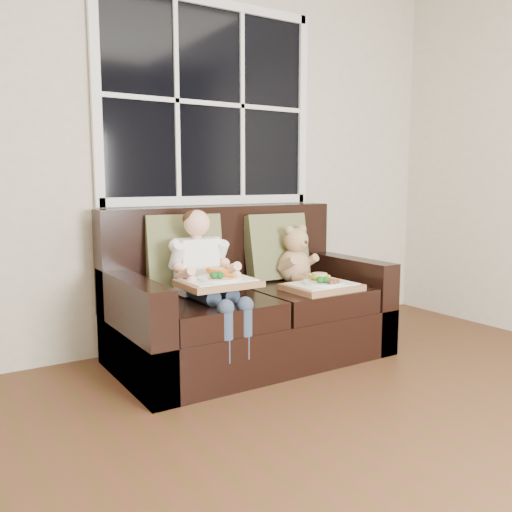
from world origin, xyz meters
TOP-DOWN VIEW (x-y plane):
  - window_back at (0.25, 2.48)m, footprint 1.62×0.04m
  - loveseat at (0.25, 2.02)m, footprint 1.70×0.92m
  - pillow_left at (-0.10, 2.17)m, footprint 0.50×0.30m
  - pillow_right at (0.60, 2.17)m, footprint 0.46×0.23m
  - child at (-0.10, 1.90)m, footprint 0.35×0.58m
  - teddy_bear at (0.66, 2.03)m, footprint 0.25×0.31m
  - tray_left at (-0.10, 1.73)m, footprint 0.42×0.32m
  - tray_right at (0.62, 1.70)m, footprint 0.45×0.35m

SIDE VIEW (x-z plane):
  - loveseat at x=0.25m, z-range -0.17..0.79m
  - tray_right at x=0.62m, z-range 0.43..0.53m
  - tray_left at x=-0.10m, z-range 0.53..0.62m
  - teddy_bear at x=0.66m, z-range 0.41..0.81m
  - child at x=-0.10m, z-range 0.23..1.02m
  - pillow_right at x=0.60m, z-range 0.44..0.90m
  - pillow_left at x=-0.10m, z-range 0.44..0.92m
  - window_back at x=0.25m, z-range 0.96..2.33m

